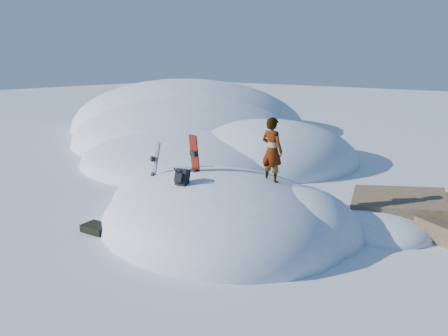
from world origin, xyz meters
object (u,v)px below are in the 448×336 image
Objects in this scene: snowboard_red at (195,164)px; backpack at (182,177)px; snowboard_dark at (154,169)px; person at (272,150)px.

backpack is (0.43, -0.93, -0.09)m from snowboard_red.
snowboard_dark is at bearing -160.83° from snowboard_red.
snowboard_red reaches higher than snowboard_dark.
person is at bearing 39.80° from backpack.
backpack is 2.38m from person.
snowboard_red is 0.97× the size of person.
snowboard_red is at bearing 28.80° from person.
backpack is at bearing 7.01° from snowboard_dark.
person reaches higher than snowboard_red.
snowboard_dark is at bearing 23.54° from person.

